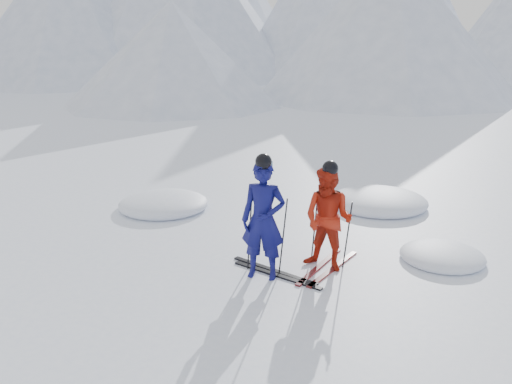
% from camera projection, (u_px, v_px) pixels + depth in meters
% --- Properties ---
extents(ground, '(160.00, 160.00, 0.00)m').
position_uv_depth(ground, '(351.00, 277.00, 8.80)').
color(ground, white).
rests_on(ground, ground).
extents(skier_blue, '(0.77, 0.56, 1.94)m').
position_uv_depth(skier_blue, '(263.00, 220.00, 8.56)').
color(skier_blue, '#0E0F54').
rests_on(skier_blue, ground).
extents(skier_red, '(0.95, 0.80, 1.76)m').
position_uv_depth(skier_red, '(328.00, 219.00, 8.89)').
color(skier_red, '#B4210E').
rests_on(skier_red, ground).
extents(pole_blue_left, '(0.13, 0.09, 1.29)m').
position_uv_depth(pole_blue_left, '(250.00, 234.00, 8.90)').
color(pole_blue_left, black).
rests_on(pole_blue_left, ground).
extents(pole_blue_right, '(0.13, 0.08, 1.29)m').
position_uv_depth(pole_blue_right, '(283.00, 236.00, 8.78)').
color(pole_blue_right, black).
rests_on(pole_blue_right, ground).
extents(pole_red_left, '(0.12, 0.09, 1.17)m').
position_uv_depth(pole_red_left, '(314.00, 229.00, 9.31)').
color(pole_red_left, black).
rests_on(pole_red_left, ground).
extents(pole_red_right, '(0.12, 0.08, 1.17)m').
position_uv_depth(pole_red_right, '(347.00, 235.00, 9.00)').
color(pole_red_right, black).
rests_on(pole_red_right, ground).
extents(ski_worn_left, '(0.32, 1.70, 0.03)m').
position_uv_depth(ski_worn_left, '(319.00, 266.00, 9.18)').
color(ski_worn_left, black).
rests_on(ski_worn_left, ground).
extents(ski_worn_right, '(0.44, 1.68, 0.03)m').
position_uv_depth(ski_worn_right, '(333.00, 269.00, 9.09)').
color(ski_worn_right, black).
rests_on(ski_worn_right, ground).
extents(ski_loose_a, '(1.65, 0.57, 0.03)m').
position_uv_depth(ski_loose_a, '(274.00, 271.00, 9.02)').
color(ski_loose_a, black).
rests_on(ski_loose_a, ground).
extents(ski_loose_b, '(1.67, 0.52, 0.03)m').
position_uv_depth(ski_loose_b, '(277.00, 275.00, 8.85)').
color(ski_loose_b, black).
rests_on(ski_loose_b, ground).
extents(snow_lumps, '(7.82, 4.53, 0.49)m').
position_uv_depth(snow_lumps, '(303.00, 212.00, 11.99)').
color(snow_lumps, white).
rests_on(snow_lumps, ground).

